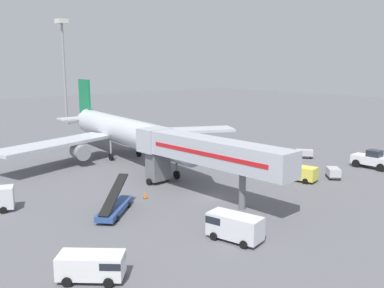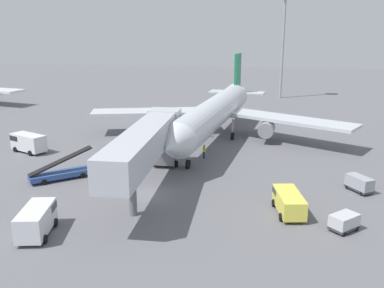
# 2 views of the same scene
# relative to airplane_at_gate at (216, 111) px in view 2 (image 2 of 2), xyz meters

# --- Properties ---
(ground_plane) EXTENTS (300.00, 300.00, 0.00)m
(ground_plane) POSITION_rel_airplane_at_gate_xyz_m (-3.86, -22.45, -4.21)
(ground_plane) COLOR slate
(airplane_at_gate) EXTENTS (39.62, 42.35, 11.63)m
(airplane_at_gate) POSITION_rel_airplane_at_gate_xyz_m (0.00, 0.00, 0.00)
(airplane_at_gate) COLOR silver
(airplane_at_gate) RESTS_ON ground
(jet_bridge) EXTENTS (4.02, 21.22, 6.75)m
(jet_bridge) POSITION_rel_airplane_at_gate_xyz_m (-4.10, -21.19, 0.83)
(jet_bridge) COLOR #B2B7C1
(jet_bridge) RESTS_ON ground
(belt_loader_truck) EXTENTS (6.24, 5.77, 3.21)m
(belt_loader_truck) POSITION_rel_airplane_at_gate_xyz_m (-14.27, -19.90, -3.44)
(belt_loader_truck) COLOR #2D4C8E
(belt_loader_truck) RESTS_ON ground
(service_van_mid_center) EXTENTS (2.96, 4.90, 2.21)m
(service_van_mid_center) POSITION_rel_airplane_at_gate_xyz_m (-10.17, -31.90, -2.95)
(service_van_mid_center) COLOR silver
(service_van_mid_center) RESTS_ON ground
(service_van_near_right) EXTENTS (2.88, 5.08, 1.87)m
(service_van_near_right) POSITION_rel_airplane_at_gate_xyz_m (9.39, -24.32, -3.12)
(service_van_near_right) COLOR #E5DB4C
(service_van_near_right) RESTS_ON ground
(service_van_rear_left) EXTENTS (5.45, 3.85, 2.39)m
(service_van_rear_left) POSITION_rel_airplane_at_gate_xyz_m (-23.60, -10.95, -2.85)
(service_van_rear_left) COLOR silver
(service_van_rear_left) RESTS_ON ground
(baggage_cart_rear_right) EXTENTS (2.62, 2.61, 1.36)m
(baggage_cart_rear_right) POSITION_rel_airplane_at_gate_xyz_m (13.65, -26.98, -3.44)
(baggage_cart_rear_right) COLOR #38383D
(baggage_cart_rear_right) RESTS_ON ground
(baggage_cart_far_center) EXTENTS (2.58, 3.00, 1.56)m
(baggage_cart_far_center) POSITION_rel_airplane_at_gate_xyz_m (16.54, -17.96, -3.34)
(baggage_cart_far_center) COLOR #38383D
(baggage_cart_far_center) RESTS_ON ground
(ground_crew_worker_midground) EXTENTS (0.37, 0.37, 1.77)m
(ground_crew_worker_midground) POSITION_rel_airplane_at_gate_xyz_m (-0.33, -9.61, -3.27)
(ground_crew_worker_midground) COLOR #1E2333
(ground_crew_worker_midground) RESTS_ON ground
(safety_cone_alpha) EXTENTS (0.46, 0.46, 0.70)m
(safety_cone_alpha) POSITION_rel_airplane_at_gate_xyz_m (-9.12, -17.83, -3.86)
(safety_cone_alpha) COLOR black
(safety_cone_alpha) RESTS_ON ground
(safety_cone_bravo) EXTENTS (0.31, 0.31, 0.48)m
(safety_cone_bravo) POSITION_rel_airplane_at_gate_xyz_m (-3.11, -10.66, -3.97)
(safety_cone_bravo) COLOR black
(safety_cone_bravo) RESTS_ON ground
(apron_light_mast) EXTENTS (2.40, 2.40, 24.47)m
(apron_light_mast) POSITION_rel_airplane_at_gate_xyz_m (10.21, 41.89, 12.90)
(apron_light_mast) COLOR #93969B
(apron_light_mast) RESTS_ON ground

